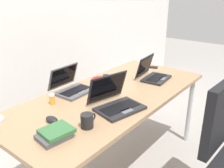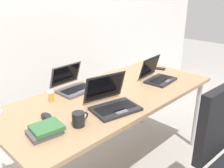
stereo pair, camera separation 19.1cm
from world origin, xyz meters
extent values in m
plane|color=gray|center=(0.00, 0.00, 0.00)|extent=(12.00, 12.00, 0.00)
cube|color=silver|center=(0.00, 1.10, 1.30)|extent=(6.00, 0.12, 2.60)
cube|color=#9E7A56|center=(0.00, 0.00, 0.72)|extent=(1.80, 0.80, 0.03)
cylinder|color=#B2B5BA|center=(0.84, -0.34, 0.35)|extent=(0.04, 0.04, 0.71)
cylinder|color=#B2B5BA|center=(0.84, 0.34, 0.35)|extent=(0.04, 0.04, 0.71)
cube|color=#515459|center=(-0.17, 0.24, 0.75)|extent=(0.29, 0.20, 0.02)
cube|color=black|center=(-0.17, 0.24, 0.76)|extent=(0.25, 0.12, 0.00)
cube|color=#595B60|center=(-0.17, 0.17, 0.76)|extent=(0.08, 0.05, 0.00)
cube|color=#515459|center=(-0.18, 0.37, 0.85)|extent=(0.29, 0.08, 0.19)
cube|color=black|center=(-0.18, 0.36, 0.85)|extent=(0.26, 0.07, 0.15)
cube|color=#232326|center=(0.50, -0.12, 0.75)|extent=(0.30, 0.22, 0.02)
cube|color=black|center=(0.50, -0.12, 0.76)|extent=(0.25, 0.13, 0.00)
cube|color=#595B60|center=(0.50, -0.18, 0.76)|extent=(0.08, 0.05, 0.00)
cube|color=#232326|center=(0.48, 0.00, 0.85)|extent=(0.28, 0.08, 0.19)
cube|color=black|center=(0.48, -0.01, 0.85)|extent=(0.25, 0.07, 0.16)
cube|color=#232326|center=(-0.19, -0.22, 0.75)|extent=(0.35, 0.28, 0.02)
cube|color=black|center=(-0.19, -0.22, 0.76)|extent=(0.29, 0.17, 0.00)
cube|color=#595B60|center=(-0.20, -0.29, 0.76)|extent=(0.10, 0.07, 0.00)
cube|color=#232326|center=(-0.16, -0.08, 0.86)|extent=(0.32, 0.14, 0.21)
cube|color=black|center=(-0.16, -0.09, 0.86)|extent=(0.29, 0.12, 0.17)
ellipsoid|color=black|center=(-0.58, 0.02, 0.76)|extent=(0.06, 0.10, 0.03)
cube|color=black|center=(0.78, 0.10, 0.74)|extent=(0.11, 0.15, 0.01)
torus|color=red|center=(0.14, 0.24, 0.75)|extent=(0.18, 0.18, 0.03)
cylinder|color=black|center=(0.07, 0.24, 0.76)|extent=(0.06, 0.06, 0.04)
cylinder|color=black|center=(0.22, 0.24, 0.76)|extent=(0.06, 0.06, 0.04)
cylinder|color=gold|center=(-0.42, 0.22, 0.77)|extent=(0.04, 0.04, 0.06)
cylinder|color=white|center=(-0.42, 0.22, 0.81)|extent=(0.04, 0.04, 0.01)
cube|color=#4C4C51|center=(-0.69, -0.14, 0.75)|extent=(0.19, 0.16, 0.03)
cube|color=#336638|center=(-0.67, -0.14, 0.78)|extent=(0.19, 0.17, 0.02)
cylinder|color=black|center=(-0.49, -0.20, 0.78)|extent=(0.08, 0.08, 0.09)
torus|color=black|center=(-0.44, -0.20, 0.79)|extent=(0.05, 0.01, 0.05)
cube|color=black|center=(0.17, -0.78, 0.73)|extent=(0.42, 0.09, 0.48)
camera|label=1|loc=(-1.39, -1.11, 1.52)|focal=39.32mm
camera|label=2|loc=(-1.26, -1.25, 1.52)|focal=39.32mm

